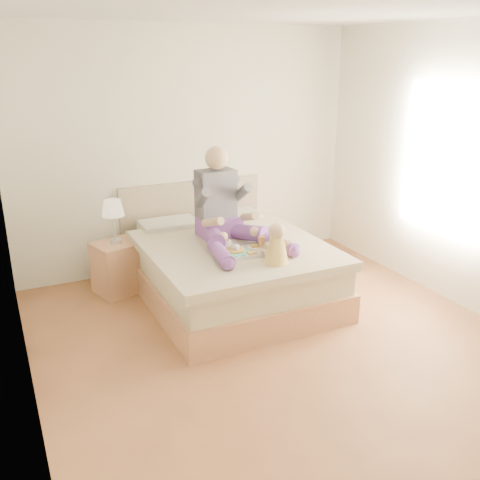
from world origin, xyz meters
name	(u,v)px	position (x,y,z in m)	size (l,w,h in m)	color
room	(290,170)	(0.08, 0.01, 1.51)	(4.02, 4.22, 2.71)	brown
bed	(226,266)	(0.00, 1.08, 0.32)	(1.70, 2.18, 1.00)	#A5704D
nightstand	(118,267)	(-1.00, 1.63, 0.27)	(0.54, 0.51, 0.54)	#A5704D
lamp	(113,211)	(-1.00, 1.63, 0.89)	(0.22, 0.22, 0.46)	silver
adult	(225,213)	(-0.02, 1.06, 0.89)	(0.80, 1.14, 0.95)	#67378A
tray	(245,250)	(0.00, 0.64, 0.64)	(0.49, 0.41, 0.13)	silver
baby	(276,246)	(0.14, 0.30, 0.76)	(0.25, 0.34, 0.37)	gold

